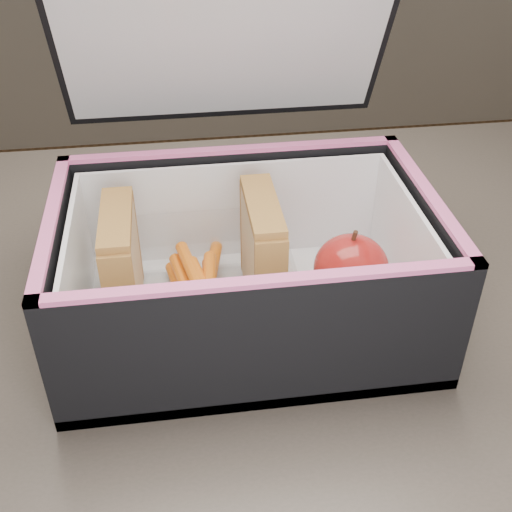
# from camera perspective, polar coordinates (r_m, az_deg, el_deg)

# --- Properties ---
(kitchen_table) EXTENTS (1.20, 0.80, 0.75)m
(kitchen_table) POSITION_cam_1_polar(r_m,az_deg,el_deg) (0.64, -3.87, -13.14)
(kitchen_table) COLOR #51463E
(kitchen_table) RESTS_ON ground
(lunch_bag) EXTENTS (0.32, 0.30, 0.30)m
(lunch_bag) POSITION_cam_1_polar(r_m,az_deg,el_deg) (0.55, -0.96, -0.03)
(lunch_bag) COLOR black
(lunch_bag) RESTS_ON kitchen_table
(plastic_tub) EXTENTS (0.16, 0.12, 0.07)m
(plastic_tub) POSITION_cam_1_polar(r_m,az_deg,el_deg) (0.56, -5.49, -2.00)
(plastic_tub) COLOR white
(plastic_tub) RESTS_ON lunch_bag
(sandwich_left) EXTENTS (0.03, 0.09, 0.10)m
(sandwich_left) POSITION_cam_1_polar(r_m,az_deg,el_deg) (0.55, -11.78, -0.87)
(sandwich_left) COLOR tan
(sandwich_left) RESTS_ON plastic_tub
(sandwich_right) EXTENTS (0.03, 0.09, 0.10)m
(sandwich_right) POSITION_cam_1_polar(r_m,az_deg,el_deg) (0.55, 0.56, 0.24)
(sandwich_right) COLOR tan
(sandwich_right) RESTS_ON plastic_tub
(carrot_sticks) EXTENTS (0.06, 0.13, 0.03)m
(carrot_sticks) POSITION_cam_1_polar(r_m,az_deg,el_deg) (0.57, -5.21, -3.23)
(carrot_sticks) COLOR #F85F13
(carrot_sticks) RESTS_ON plastic_tub
(paper_napkin) EXTENTS (0.10, 0.10, 0.01)m
(paper_napkin) POSITION_cam_1_polar(r_m,az_deg,el_deg) (0.59, 7.62, -3.73)
(paper_napkin) COLOR white
(paper_napkin) RESTS_ON lunch_bag
(red_apple) EXTENTS (0.08, 0.08, 0.07)m
(red_apple) POSITION_cam_1_polar(r_m,az_deg,el_deg) (0.57, 8.44, -1.12)
(red_apple) COLOR maroon
(red_apple) RESTS_ON paper_napkin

